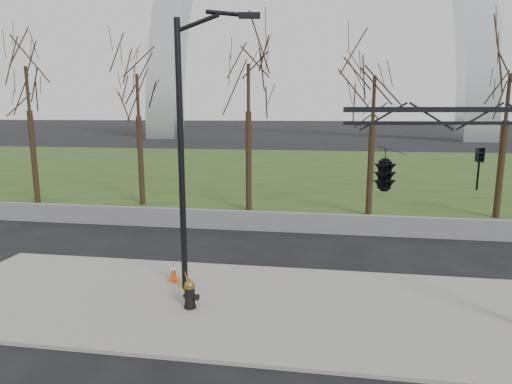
% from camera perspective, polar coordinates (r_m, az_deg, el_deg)
% --- Properties ---
extents(ground, '(500.00, 500.00, 0.00)m').
position_cam_1_polar(ground, '(12.94, -2.95, -14.50)').
color(ground, black).
rests_on(ground, ground).
extents(sidewalk, '(18.00, 6.00, 0.10)m').
position_cam_1_polar(sidewalk, '(12.92, -2.95, -14.29)').
color(sidewalk, gray).
rests_on(sidewalk, ground).
extents(grass_strip, '(120.00, 40.00, 0.06)m').
position_cam_1_polar(grass_strip, '(41.90, 5.50, 2.99)').
color(grass_strip, '#253D16').
rests_on(grass_strip, ground).
extents(guardrail, '(60.00, 0.30, 0.90)m').
position_cam_1_polar(guardrail, '(20.26, 1.69, -3.84)').
color(guardrail, '#59595B').
rests_on(guardrail, ground).
extents(tree_row, '(49.22, 4.00, 8.70)m').
position_cam_1_polar(tree_row, '(23.51, 6.92, 7.70)').
color(tree_row, black).
rests_on(tree_row, ground).
extents(fire_hydrant, '(0.53, 0.34, 0.84)m').
position_cam_1_polar(fire_hydrant, '(12.50, -8.59, -13.09)').
color(fire_hydrant, black).
rests_on(fire_hydrant, sidewalk).
extents(traffic_cone, '(0.40, 0.40, 0.60)m').
position_cam_1_polar(traffic_cone, '(14.45, -10.71, -10.21)').
color(traffic_cone, '#DB420B').
rests_on(traffic_cone, sidewalk).
extents(street_light, '(2.38, 0.56, 8.21)m').
position_cam_1_polar(street_light, '(12.83, -8.81, 6.93)').
color(street_light, black).
rests_on(street_light, ground).
extents(traffic_signal_mast, '(5.02, 2.54, 6.00)m').
position_cam_1_polar(traffic_signal_mast, '(10.71, 20.35, 2.77)').
color(traffic_signal_mast, black).
rests_on(traffic_signal_mast, ground).
extents(caution_tape, '(1.11, 1.80, 0.43)m').
position_cam_1_polar(caution_tape, '(13.35, -9.45, -11.77)').
color(caution_tape, '#DCAA0B').
rests_on(caution_tape, ground).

